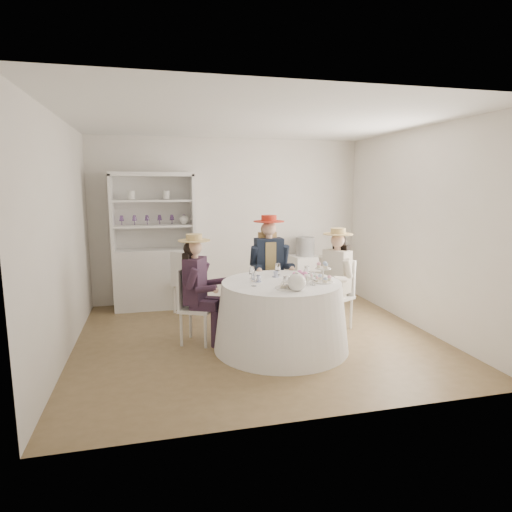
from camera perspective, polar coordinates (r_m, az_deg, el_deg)
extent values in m
plane|color=brown|center=(5.60, 0.25, -10.82)|extent=(4.50, 4.50, 0.00)
plane|color=white|center=(5.31, 0.27, 17.67)|extent=(4.50, 4.50, 0.00)
plane|color=silver|center=(7.24, -3.56, 4.74)|extent=(4.50, 0.00, 4.50)
plane|color=silver|center=(3.40, 8.37, -0.65)|extent=(4.50, 0.00, 4.50)
plane|color=silver|center=(5.23, -24.45, 2.12)|extent=(0.00, 4.50, 4.50)
plane|color=silver|center=(6.22, 20.85, 3.38)|extent=(0.00, 4.50, 4.50)
cone|color=white|center=(5.17, 3.36, -7.95)|extent=(1.61, 1.61, 0.79)
cylinder|color=white|center=(5.06, 3.41, -3.56)|extent=(1.41, 1.41, 0.02)
cube|color=silver|center=(6.99, -13.23, -2.92)|extent=(1.35, 0.85, 0.95)
cube|color=silver|center=(7.06, -13.57, 5.80)|extent=(1.21, 0.45, 1.16)
cube|color=silver|center=(6.84, -13.75, 10.53)|extent=(1.35, 0.85, 0.06)
cube|color=silver|center=(6.88, -18.66, 5.48)|extent=(0.19, 0.46, 1.16)
cube|color=silver|center=(6.88, -8.45, 5.87)|extent=(0.19, 0.46, 1.16)
cube|color=silver|center=(6.87, -13.49, 3.95)|extent=(1.25, 0.78, 0.03)
cube|color=silver|center=(6.84, -13.62, 7.19)|extent=(1.25, 0.78, 0.03)
sphere|color=white|center=(6.88, -9.57, 4.79)|extent=(0.15, 0.15, 0.15)
cube|color=silver|center=(7.47, 6.49, -2.76)|extent=(0.51, 0.51, 0.74)
cylinder|color=black|center=(7.37, 6.57, 1.27)|extent=(0.40, 0.40, 0.32)
cube|color=silver|center=(5.35, -7.83, -7.00)|extent=(0.52, 0.52, 0.04)
cylinder|color=silver|center=(5.23, -6.76, -9.92)|extent=(0.03, 0.03, 0.42)
cylinder|color=silver|center=(5.51, -5.69, -8.90)|extent=(0.03, 0.03, 0.42)
cylinder|color=silver|center=(5.33, -9.94, -9.60)|extent=(0.03, 0.03, 0.42)
cylinder|color=silver|center=(5.61, -8.73, -8.62)|extent=(0.03, 0.03, 0.42)
cube|color=silver|center=(5.34, -9.65, -4.17)|extent=(0.19, 0.34, 0.48)
cube|color=black|center=(5.27, -8.12, -3.25)|extent=(0.33, 0.40, 0.56)
cube|color=black|center=(5.21, -6.98, -6.54)|extent=(0.35, 0.26, 0.12)
cylinder|color=black|center=(5.26, -5.51, -9.68)|extent=(0.10, 0.10, 0.44)
cylinder|color=black|center=(5.06, -8.52, -3.01)|extent=(0.19, 0.15, 0.27)
cube|color=black|center=(5.37, -6.37, -6.05)|extent=(0.35, 0.26, 0.12)
cylinder|color=black|center=(5.41, -4.94, -9.10)|extent=(0.10, 0.10, 0.44)
cylinder|color=black|center=(5.42, -7.01, -2.13)|extent=(0.19, 0.15, 0.27)
cylinder|color=#D8A889|center=(5.21, -8.19, -0.04)|extent=(0.09, 0.09, 0.08)
sphere|color=#D8A889|center=(5.19, -8.22, 1.11)|extent=(0.18, 0.18, 0.18)
sphere|color=black|center=(5.21, -8.66, 0.97)|extent=(0.18, 0.18, 0.18)
cube|color=black|center=(5.26, -8.95, -1.46)|extent=(0.17, 0.24, 0.37)
cylinder|color=tan|center=(5.18, -8.24, 2.06)|extent=(0.39, 0.39, 0.01)
cylinder|color=tan|center=(5.18, -8.25, 2.48)|extent=(0.19, 0.19, 0.08)
cube|color=silver|center=(6.13, 1.74, -4.27)|extent=(0.44, 0.44, 0.04)
cylinder|color=silver|center=(5.99, 0.55, -7.05)|extent=(0.04, 0.04, 0.48)
cylinder|color=silver|center=(6.08, 3.74, -6.83)|extent=(0.04, 0.04, 0.48)
cylinder|color=silver|center=(6.32, -0.20, -6.19)|extent=(0.04, 0.04, 0.48)
cylinder|color=silver|center=(6.40, 2.83, -5.99)|extent=(0.04, 0.04, 0.48)
cube|color=silver|center=(6.26, 1.30, -1.26)|extent=(0.41, 0.04, 0.54)
cube|color=black|center=(6.07, 1.71, -0.55)|extent=(0.39, 0.22, 0.63)
cube|color=tan|center=(6.07, 1.71, -0.55)|extent=(0.15, 0.24, 0.54)
cube|color=black|center=(5.97, 1.16, -3.80)|extent=(0.14, 0.37, 0.13)
cylinder|color=black|center=(5.91, 1.51, -7.19)|extent=(0.11, 0.11, 0.50)
cylinder|color=black|center=(5.96, -0.26, 0.01)|extent=(0.10, 0.19, 0.30)
cube|color=black|center=(6.02, 2.96, -3.70)|extent=(0.14, 0.37, 0.13)
cylinder|color=black|center=(5.96, 3.34, -7.06)|extent=(0.11, 0.11, 0.50)
cylinder|color=black|center=(6.08, 3.85, 0.16)|extent=(0.10, 0.19, 0.30)
cylinder|color=#D8A889|center=(6.02, 1.72, 2.59)|extent=(0.10, 0.10, 0.09)
sphere|color=#D8A889|center=(6.01, 1.73, 3.71)|extent=(0.21, 0.21, 0.21)
sphere|color=tan|center=(6.06, 1.61, 3.60)|extent=(0.21, 0.21, 0.21)
cube|color=tan|center=(6.13, 1.51, 1.28)|extent=(0.26, 0.09, 0.41)
cylinder|color=#B52C1B|center=(6.00, 1.73, 4.64)|extent=(0.43, 0.43, 0.01)
cylinder|color=#B52C1B|center=(6.00, 1.73, 5.05)|extent=(0.22, 0.22, 0.09)
cube|color=silver|center=(5.91, 10.50, -5.42)|extent=(0.53, 0.53, 0.04)
cylinder|color=silver|center=(5.95, 8.31, -7.52)|extent=(0.04, 0.04, 0.43)
cylinder|color=silver|center=(5.76, 10.70, -8.15)|extent=(0.04, 0.04, 0.43)
cylinder|color=silver|center=(6.18, 10.19, -6.91)|extent=(0.04, 0.04, 0.43)
cylinder|color=silver|center=(6.00, 12.55, -7.49)|extent=(0.04, 0.04, 0.43)
cube|color=silver|center=(5.99, 11.62, -2.67)|extent=(0.20, 0.34, 0.49)
cube|color=beige|center=(5.85, 10.73, -1.96)|extent=(0.34, 0.40, 0.57)
cube|color=beige|center=(5.86, 9.14, -4.74)|extent=(0.35, 0.27, 0.12)
cylinder|color=beige|center=(5.83, 8.20, -7.76)|extent=(0.10, 0.10, 0.45)
cylinder|color=beige|center=(5.93, 8.97, -1.08)|extent=(0.19, 0.16, 0.27)
cube|color=beige|center=(5.75, 10.49, -5.04)|extent=(0.35, 0.27, 0.12)
cylinder|color=beige|center=(5.73, 9.55, -8.12)|extent=(0.10, 0.10, 0.45)
cylinder|color=beige|center=(5.68, 12.12, -1.63)|extent=(0.19, 0.16, 0.27)
cylinder|color=#D8A889|center=(5.79, 10.82, 0.98)|extent=(0.09, 0.09, 0.08)
sphere|color=#D8A889|center=(5.78, 10.85, 2.03)|extent=(0.19, 0.19, 0.19)
sphere|color=black|center=(5.82, 11.11, 1.92)|extent=(0.19, 0.19, 0.19)
cube|color=black|center=(5.88, 11.25, -0.27)|extent=(0.18, 0.24, 0.37)
cylinder|color=tan|center=(5.77, 10.88, 2.90)|extent=(0.39, 0.39, 0.01)
cylinder|color=tan|center=(5.76, 10.89, 3.28)|extent=(0.20, 0.20, 0.08)
cube|color=silver|center=(6.71, -9.14, -3.58)|extent=(0.53, 0.53, 0.04)
cylinder|color=silver|center=(6.85, -7.37, -5.22)|extent=(0.04, 0.04, 0.43)
cylinder|color=silver|center=(6.96, -9.81, -5.04)|extent=(0.04, 0.04, 0.43)
cylinder|color=silver|center=(6.56, -8.32, -5.89)|extent=(0.04, 0.04, 0.43)
cylinder|color=silver|center=(6.68, -10.85, -5.68)|extent=(0.04, 0.04, 0.43)
cube|color=silver|center=(6.49, -9.78, -1.64)|extent=(0.35, 0.19, 0.49)
imported|color=white|center=(5.04, 0.16, -3.10)|extent=(0.11, 0.11, 0.07)
imported|color=white|center=(5.31, 2.67, -2.49)|extent=(0.08, 0.08, 0.06)
imported|color=white|center=(5.25, 6.04, -2.67)|extent=(0.10, 0.10, 0.06)
imported|color=white|center=(5.09, 5.62, -3.12)|extent=(0.25, 0.25, 0.05)
sphere|color=pink|center=(5.06, 6.58, -2.56)|extent=(0.06, 0.06, 0.06)
sphere|color=white|center=(5.09, 6.26, -2.48)|extent=(0.06, 0.06, 0.06)
sphere|color=pink|center=(5.09, 5.78, -2.47)|extent=(0.06, 0.06, 0.06)
sphere|color=white|center=(5.06, 5.43, -2.53)|extent=(0.06, 0.06, 0.06)
sphere|color=pink|center=(5.02, 5.40, -2.63)|extent=(0.06, 0.06, 0.06)
sphere|color=white|center=(4.99, 5.72, -2.71)|extent=(0.06, 0.06, 0.06)
sphere|color=pink|center=(4.99, 6.20, -2.72)|extent=(0.06, 0.06, 0.06)
sphere|color=white|center=(5.01, 6.56, -2.66)|extent=(0.06, 0.06, 0.06)
sphere|color=white|center=(4.65, 5.47, -3.52)|extent=(0.20, 0.20, 0.20)
cylinder|color=white|center=(4.69, 6.89, -3.30)|extent=(0.12, 0.03, 0.10)
cylinder|color=white|center=(4.63, 5.49, -2.31)|extent=(0.04, 0.04, 0.02)
cylinder|color=white|center=(4.75, 4.17, -4.26)|extent=(0.26, 0.26, 0.01)
cube|color=beige|center=(4.71, 3.66, -4.06)|extent=(0.06, 0.04, 0.03)
cube|color=beige|center=(4.74, 4.18, -3.83)|extent=(0.07, 0.06, 0.03)
cube|color=beige|center=(4.78, 4.68, -3.88)|extent=(0.07, 0.07, 0.03)
cube|color=beige|center=(4.77, 3.80, -3.73)|extent=(0.07, 0.07, 0.03)
cube|color=beige|center=(4.71, 4.68, -4.06)|extent=(0.07, 0.07, 0.03)
cylinder|color=white|center=(5.10, 8.89, -3.40)|extent=(0.25, 0.25, 0.01)
cylinder|color=white|center=(5.08, 8.91, -2.56)|extent=(0.02, 0.02, 0.17)
cylinder|color=white|center=(5.06, 8.93, -1.64)|extent=(0.19, 0.19, 0.01)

